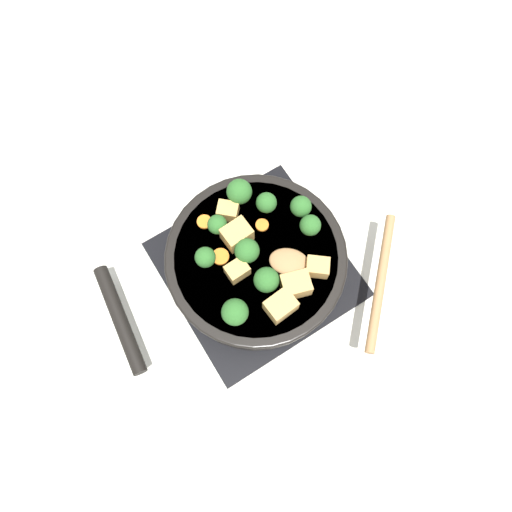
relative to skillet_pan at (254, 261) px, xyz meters
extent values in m
plane|color=silver|center=(0.00, 0.00, -0.05)|extent=(2.40, 2.40, 0.00)
cube|color=black|center=(0.00, 0.00, -0.05)|extent=(0.31, 0.31, 0.01)
torus|color=black|center=(0.00, 0.00, -0.03)|extent=(0.24, 0.24, 0.01)
cube|color=black|center=(0.00, 0.00, -0.03)|extent=(0.01, 0.23, 0.01)
cube|color=black|center=(0.00, 0.00, -0.03)|extent=(0.23, 0.01, 0.01)
cylinder|color=black|center=(0.00, 0.00, 0.00)|extent=(0.30, 0.30, 0.05)
cylinder|color=#5B3316|center=(0.00, 0.00, 0.00)|extent=(0.28, 0.28, 0.04)
torus|color=black|center=(0.00, 0.00, 0.02)|extent=(0.31, 0.31, 0.01)
cylinder|color=black|center=(-0.03, -0.24, 0.01)|extent=(0.19, 0.05, 0.02)
ellipsoid|color=#A87A4C|center=(0.04, 0.04, 0.03)|extent=(0.08, 0.08, 0.01)
cylinder|color=#A87A4C|center=(0.15, 0.15, 0.03)|extent=(0.18, 0.18, 0.02)
cube|color=tan|center=(0.08, 0.03, 0.04)|extent=(0.05, 0.05, 0.04)
cube|color=tan|center=(-0.09, 0.00, 0.04)|extent=(0.04, 0.04, 0.03)
cube|color=tan|center=(0.07, 0.08, 0.04)|extent=(0.05, 0.05, 0.03)
cube|color=tan|center=(0.10, -0.01, 0.04)|extent=(0.04, 0.05, 0.04)
cube|color=tan|center=(-0.04, -0.01, 0.04)|extent=(0.04, 0.05, 0.04)
cube|color=tan|center=(0.01, -0.04, 0.04)|extent=(0.03, 0.04, 0.03)
cylinder|color=#709956|center=(0.07, -0.08, 0.03)|extent=(0.01, 0.01, 0.01)
sphere|color=#2D6628|center=(0.07, -0.08, 0.05)|extent=(0.04, 0.04, 0.04)
cylinder|color=#709956|center=(-0.01, -0.01, 0.03)|extent=(0.01, 0.01, 0.01)
sphere|color=#2D6628|center=(-0.01, -0.01, 0.05)|extent=(0.04, 0.04, 0.04)
cylinder|color=#709956|center=(-0.06, 0.06, 0.03)|extent=(0.01, 0.01, 0.01)
sphere|color=#2D6628|center=(-0.06, 0.06, 0.05)|extent=(0.04, 0.04, 0.04)
cylinder|color=#709956|center=(-0.03, -0.07, 0.03)|extent=(0.01, 0.01, 0.01)
sphere|color=#2D6628|center=(-0.03, -0.07, 0.05)|extent=(0.03, 0.03, 0.03)
cylinder|color=#709956|center=(-0.07, -0.03, 0.03)|extent=(0.01, 0.01, 0.01)
sphere|color=#2D6628|center=(-0.07, -0.03, 0.05)|extent=(0.03, 0.03, 0.03)
cylinder|color=#709956|center=(0.05, -0.01, 0.03)|extent=(0.01, 0.01, 0.01)
sphere|color=#2D6628|center=(0.05, -0.01, 0.05)|extent=(0.04, 0.04, 0.04)
cylinder|color=#709956|center=(0.01, 0.10, 0.03)|extent=(0.01, 0.01, 0.01)
sphere|color=#2D6628|center=(0.01, 0.10, 0.05)|extent=(0.04, 0.04, 0.04)
cylinder|color=#709956|center=(-0.03, 0.11, 0.03)|extent=(0.01, 0.01, 0.01)
sphere|color=#2D6628|center=(-0.03, 0.11, 0.05)|extent=(0.04, 0.04, 0.04)
cylinder|color=#709956|center=(-0.10, 0.04, 0.03)|extent=(0.01, 0.01, 0.01)
sphere|color=#2D6628|center=(-0.10, 0.04, 0.05)|extent=(0.04, 0.04, 0.04)
cylinder|color=orange|center=(-0.04, 0.04, 0.02)|extent=(0.02, 0.02, 0.01)
cylinder|color=orange|center=(-0.10, -0.04, 0.02)|extent=(0.03, 0.03, 0.01)
cylinder|color=orange|center=(-0.03, -0.05, 0.02)|extent=(0.03, 0.03, 0.01)
camera|label=1|loc=(0.23, -0.14, 0.82)|focal=35.00mm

